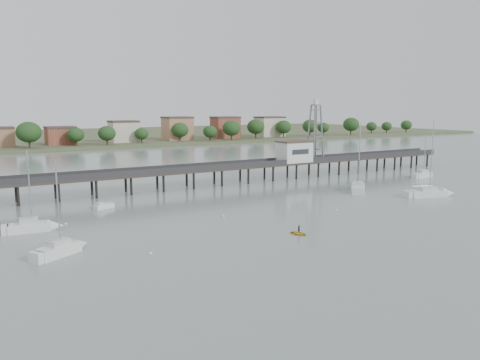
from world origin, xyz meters
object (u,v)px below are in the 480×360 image
object	(u,v)px
pier	(204,170)
white_tender	(103,206)
lattice_tower	(315,133)
sailboat_d	(435,193)
sailboat_e	(425,175)
yellow_dinghy	(299,234)
sailboat_b	(38,227)
sailboat_c	(358,187)
sailboat_a	(65,248)

from	to	relation	value
pier	white_tender	xyz separation A→B (m)	(-25.60, -11.98, -3.37)
lattice_tower	sailboat_d	size ratio (longest dim) A/B	0.97
sailboat_e	white_tender	distance (m)	80.03
pier	yellow_dinghy	world-z (taller)	pier
sailboat_b	white_tender	size ratio (longest dim) A/B	3.27
sailboat_d	white_tender	world-z (taller)	sailboat_d
pier	sailboat_b	bearing A→B (deg)	-149.38
yellow_dinghy	sailboat_c	bearing A→B (deg)	11.20
pier	sailboat_c	distance (m)	33.90
sailboat_c	white_tender	size ratio (longest dim) A/B	3.96
sailboat_c	sailboat_d	bearing A→B (deg)	-102.49
lattice_tower	sailboat_d	distance (m)	35.62
pier	lattice_tower	bearing A→B (deg)	0.00
sailboat_e	sailboat_a	bearing A→B (deg)	-167.61
sailboat_b	sailboat_d	bearing A→B (deg)	-3.92
sailboat_a	sailboat_c	bearing A→B (deg)	-18.09
sailboat_d	white_tender	size ratio (longest dim) A/B	4.21
lattice_tower	sailboat_b	world-z (taller)	lattice_tower
sailboat_d	yellow_dinghy	bearing A→B (deg)	-149.00
lattice_tower	sailboat_e	xyz separation A→B (m)	(22.83, -16.02, -10.45)
sailboat_b	white_tender	distance (m)	15.72
sailboat_e	sailboat_b	size ratio (longest dim) A/B	0.91
sailboat_b	sailboat_e	bearing A→B (deg)	9.12
pier	lattice_tower	distance (m)	32.34
lattice_tower	sailboat_a	world-z (taller)	lattice_tower
pier	sailboat_d	distance (m)	48.65
sailboat_b	lattice_tower	bearing A→B (deg)	23.10
sailboat_a	sailboat_d	size ratio (longest dim) A/B	0.76
pier	sailboat_e	distance (m)	56.73
lattice_tower	sailboat_b	bearing A→B (deg)	-162.16
white_tender	yellow_dinghy	xyz separation A→B (m)	(19.59, -30.73, -0.42)
pier	white_tender	distance (m)	28.47
sailboat_a	yellow_dinghy	xyz separation A→B (m)	(29.97, -7.58, -0.65)
sailboat_d	sailboat_c	size ratio (longest dim) A/B	1.06
sailboat_b	sailboat_a	size ratio (longest dim) A/B	1.02
sailboat_b	sailboat_d	size ratio (longest dim) A/B	0.78
lattice_tower	sailboat_a	xyz separation A→B (m)	(-67.48, -35.13, -10.45)
pier	sailboat_e	bearing A→B (deg)	-16.43
pier	yellow_dinghy	bearing A→B (deg)	-98.01
sailboat_e	sailboat_d	xyz separation A→B (m)	(-19.57, -17.87, -0.02)
white_tender	yellow_dinghy	size ratio (longest dim) A/B	1.58
sailboat_e	pier	bearing A→B (deg)	164.02
sailboat_e	sailboat_c	size ratio (longest dim) A/B	0.75
sailboat_b	white_tender	xyz separation A→B (m)	(11.93, 10.24, -0.22)
pier	sailboat_a	bearing A→B (deg)	-135.69
lattice_tower	yellow_dinghy	distance (m)	57.92
sailboat_a	sailboat_e	bearing A→B (deg)	-18.89
pier	yellow_dinghy	distance (m)	43.29
lattice_tower	sailboat_c	bearing A→B (deg)	-103.60
sailboat_d	sailboat_e	bearing A→B (deg)	61.20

